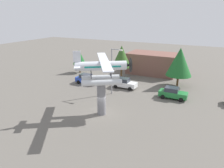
% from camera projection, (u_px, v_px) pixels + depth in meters
% --- Properties ---
extents(ground_plane, '(140.00, 140.00, 0.00)m').
position_uv_depth(ground_plane, '(102.00, 114.00, 27.31)').
color(ground_plane, '#605B54').
extents(display_pedestal, '(1.10, 1.10, 4.27)m').
position_uv_depth(display_pedestal, '(101.00, 99.00, 26.63)').
color(display_pedestal, slate).
rests_on(display_pedestal, ground).
extents(floatplane_monument, '(7.06, 9.28, 4.00)m').
position_uv_depth(floatplane_monument, '(102.00, 70.00, 25.43)').
color(floatplane_monument, silver).
rests_on(floatplane_monument, display_pedestal).
extents(car_near_blue, '(4.20, 2.02, 1.76)m').
position_uv_depth(car_near_blue, '(87.00, 79.00, 38.90)').
color(car_near_blue, '#2847B7').
rests_on(car_near_blue, ground).
extents(car_mid_white, '(4.20, 2.02, 1.76)m').
position_uv_depth(car_mid_white, '(124.00, 83.00, 36.56)').
color(car_mid_white, white).
rests_on(car_mid_white, ground).
extents(car_far_green, '(4.20, 2.02, 1.76)m').
position_uv_depth(car_far_green, '(173.00, 93.00, 32.03)').
color(car_far_green, '#237A38').
rests_on(car_far_green, ground).
extents(streetlight_primary, '(1.84, 0.28, 7.36)m').
position_uv_depth(streetlight_primary, '(113.00, 68.00, 32.71)').
color(streetlight_primary, gray).
rests_on(streetlight_primary, ground).
extents(storefront_building, '(10.13, 6.11, 4.42)m').
position_uv_depth(storefront_building, '(153.00, 63.00, 45.14)').
color(storefront_building, brown).
rests_on(storefront_building, ground).
extents(tree_west, '(2.77, 2.77, 5.00)m').
position_uv_depth(tree_west, '(79.00, 57.00, 45.32)').
color(tree_west, brown).
rests_on(tree_west, ground).
extents(tree_east, '(3.72, 3.72, 6.60)m').
position_uv_depth(tree_east, '(122.00, 56.00, 40.57)').
color(tree_east, brown).
rests_on(tree_east, ground).
extents(tree_center_back, '(4.43, 4.43, 6.91)m').
position_uv_depth(tree_center_back, '(180.00, 62.00, 36.32)').
color(tree_center_back, brown).
rests_on(tree_center_back, ground).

